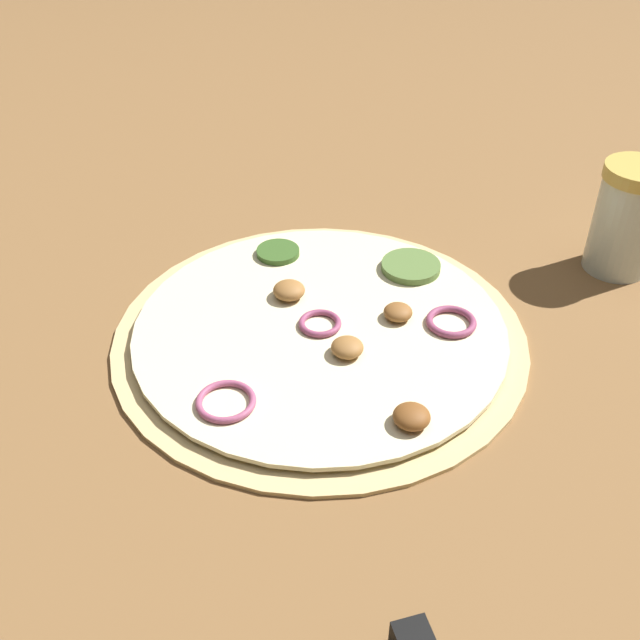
# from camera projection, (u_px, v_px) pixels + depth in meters

# --- Properties ---
(ground_plane) EXTENTS (3.00, 3.00, 0.00)m
(ground_plane) POSITION_uv_depth(u_px,v_px,m) (320.00, 337.00, 0.62)
(ground_plane) COLOR brown
(pizza) EXTENTS (0.34, 0.34, 0.03)m
(pizza) POSITION_uv_depth(u_px,v_px,m) (322.00, 330.00, 0.62)
(pizza) COLOR #D6B77A
(pizza) RESTS_ON ground_plane
(spice_jar) EXTENTS (0.06, 0.06, 0.10)m
(spice_jar) POSITION_uv_depth(u_px,v_px,m) (627.00, 218.00, 0.67)
(spice_jar) COLOR silver
(spice_jar) RESTS_ON ground_plane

